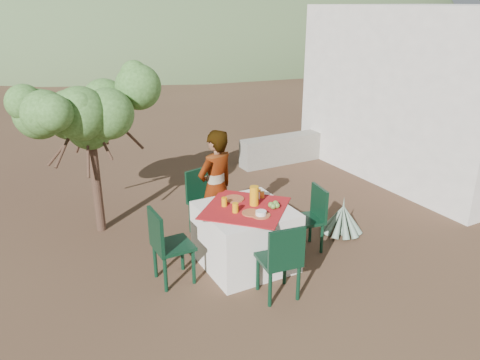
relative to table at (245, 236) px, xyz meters
name	(u,v)px	position (x,y,z in m)	size (l,w,h in m)	color
ground	(208,291)	(-0.66, -0.33, -0.38)	(160.00, 160.00, 0.00)	#382319
table	(245,236)	(0.00, 0.00, 0.00)	(1.30, 1.30, 0.76)	white
chair_far	(203,198)	(-0.08, 1.06, 0.12)	(0.50, 0.50, 0.90)	black
chair_near	(282,259)	(-0.01, -0.82, 0.12)	(0.46, 0.46, 0.89)	black
chair_left	(166,243)	(-0.98, 0.06, 0.13)	(0.43, 0.43, 0.91)	black
chair_right	(311,215)	(0.94, -0.06, 0.09)	(0.45, 0.45, 0.85)	black
person	(216,188)	(-0.07, 0.68, 0.40)	(0.57, 0.38, 1.56)	#8C6651
shrub_tree	(93,119)	(-1.31, 1.84, 1.22)	(1.72, 1.69, 2.02)	#4E3427
agave	(342,220)	(1.59, 0.08, -0.17)	(0.58, 0.57, 0.61)	slate
guesthouse	(440,91)	(4.94, 1.47, 1.12)	(3.20, 4.20, 3.00)	silver
stone_wall	(299,147)	(2.94, 3.07, -0.10)	(2.60, 0.35, 0.55)	gray
hill_near_right	(162,39)	(11.34, 35.67, -0.38)	(48.00, 48.00, 20.00)	#324F2C
hill_far_right	(262,29)	(27.34, 45.67, -0.38)	(36.00, 36.00, 14.00)	slate
plate_far	(234,199)	(-0.01, 0.28, 0.39)	(0.26, 0.26, 0.01)	brown
plate_near	(251,213)	(-0.02, -0.17, 0.39)	(0.22, 0.22, 0.01)	brown
glass_far	(224,202)	(-0.20, 0.16, 0.44)	(0.07, 0.07, 0.11)	orange
glass_near	(235,208)	(-0.17, -0.06, 0.44)	(0.07, 0.07, 0.12)	orange
juice_pitcher	(254,196)	(0.13, 0.02, 0.50)	(0.11, 0.11, 0.24)	orange
bowl_plate	(261,215)	(0.05, -0.28, 0.39)	(0.22, 0.22, 0.01)	brown
white_bowl	(261,213)	(0.05, -0.28, 0.42)	(0.13, 0.13, 0.05)	white
jar_left	(262,195)	(0.33, 0.17, 0.42)	(0.05, 0.05, 0.08)	orange
jar_right	(259,192)	(0.33, 0.25, 0.42)	(0.05, 0.05, 0.08)	orange
napkin_holder	(257,196)	(0.24, 0.15, 0.43)	(0.07, 0.04, 0.09)	white
fruit_cluster	(274,205)	(0.30, -0.16, 0.42)	(0.14, 0.13, 0.07)	#59832F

